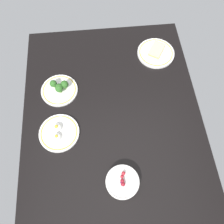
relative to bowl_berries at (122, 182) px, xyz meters
The scene contains 5 objects.
dining_table 34.69cm from the bowl_berries, behind, with size 116.96×90.56×4.00cm, color black.
bowl_berries is the anchor object (origin of this frame).
plate_sandwich 75.47cm from the bowl_berries, 158.44° to the left, with size 21.29×21.29×4.62cm.
plate_eggs 38.51cm from the bowl_berries, 133.15° to the right, with size 19.72×19.72×4.44cm.
plate_broccoli 57.63cm from the bowl_berries, 151.34° to the right, with size 19.47×19.47×6.80cm.
Camera 1 is at (49.33, -4.79, 110.63)cm, focal length 36.94 mm.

